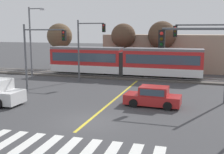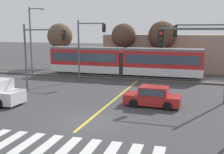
{
  "view_description": "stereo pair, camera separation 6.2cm",
  "coord_description": "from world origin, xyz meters",
  "px_view_note": "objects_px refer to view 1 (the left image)",
  "views": [
    {
      "loc": [
        6.43,
        -15.72,
        5.7
      ],
      "look_at": [
        -0.72,
        7.68,
        1.6
      ],
      "focal_mm": 45.0,
      "sensor_mm": 36.0,
      "label": 1
    },
    {
      "loc": [
        6.48,
        -15.7,
        5.7
      ],
      "look_at": [
        -0.72,
        7.68,
        1.6
      ],
      "focal_mm": 45.0,
      "sensor_mm": 36.0,
      "label": 2
    }
  ],
  "objects_px": {
    "sedan_crossing": "(153,97)",
    "traffic_light_mid_right": "(209,48)",
    "traffic_light_far_left": "(87,42)",
    "traffic_light_mid_left": "(39,48)",
    "street_lamp_west": "(32,38)",
    "traffic_light_near_right": "(208,63)",
    "bare_tree_west": "(123,36)",
    "bare_tree_east": "(162,36)",
    "bare_tree_far_west": "(60,36)",
    "light_rail_tram": "(124,61)"
  },
  "relations": [
    {
      "from": "bare_tree_west",
      "to": "traffic_light_near_right",
      "type": "bearing_deg",
      "value": -66.0
    },
    {
      "from": "bare_tree_far_west",
      "to": "bare_tree_east",
      "type": "bearing_deg",
      "value": -1.05
    },
    {
      "from": "traffic_light_mid_left",
      "to": "street_lamp_west",
      "type": "bearing_deg",
      "value": 126.37
    },
    {
      "from": "traffic_light_mid_right",
      "to": "traffic_light_mid_left",
      "type": "bearing_deg",
      "value": -176.92
    },
    {
      "from": "traffic_light_mid_left",
      "to": "traffic_light_near_right",
      "type": "distance_m",
      "value": 16.39
    },
    {
      "from": "bare_tree_far_west",
      "to": "bare_tree_west",
      "type": "height_order",
      "value": "bare_tree_far_west"
    },
    {
      "from": "traffic_light_far_left",
      "to": "traffic_light_mid_left",
      "type": "distance_m",
      "value": 6.88
    },
    {
      "from": "traffic_light_mid_right",
      "to": "bare_tree_west",
      "type": "distance_m",
      "value": 18.13
    },
    {
      "from": "traffic_light_far_left",
      "to": "traffic_light_mid_left",
      "type": "xyz_separation_m",
      "value": [
        -2.01,
        -6.57,
        -0.33
      ]
    },
    {
      "from": "street_lamp_west",
      "to": "bare_tree_east",
      "type": "distance_m",
      "value": 16.73
    },
    {
      "from": "traffic_light_mid_left",
      "to": "bare_tree_east",
      "type": "height_order",
      "value": "bare_tree_east"
    },
    {
      "from": "traffic_light_near_right",
      "to": "bare_tree_far_west",
      "type": "relative_size",
      "value": 0.95
    },
    {
      "from": "street_lamp_west",
      "to": "bare_tree_far_west",
      "type": "height_order",
      "value": "street_lamp_west"
    },
    {
      "from": "light_rail_tram",
      "to": "traffic_light_far_left",
      "type": "relative_size",
      "value": 2.72
    },
    {
      "from": "traffic_light_mid_right",
      "to": "street_lamp_west",
      "type": "relative_size",
      "value": 0.79
    },
    {
      "from": "sedan_crossing",
      "to": "traffic_light_mid_right",
      "type": "bearing_deg",
      "value": 32.74
    },
    {
      "from": "light_rail_tram",
      "to": "traffic_light_far_left",
      "type": "distance_m",
      "value": 5.55
    },
    {
      "from": "bare_tree_east",
      "to": "traffic_light_mid_left",
      "type": "bearing_deg",
      "value": -120.28
    },
    {
      "from": "sedan_crossing",
      "to": "bare_tree_east",
      "type": "height_order",
      "value": "bare_tree_east"
    },
    {
      "from": "street_lamp_west",
      "to": "bare_tree_far_west",
      "type": "xyz_separation_m",
      "value": [
        -0.83,
        8.72,
        0.04
      ]
    },
    {
      "from": "traffic_light_far_left",
      "to": "bare_tree_far_west",
      "type": "distance_m",
      "value": 12.42
    },
    {
      "from": "light_rail_tram",
      "to": "bare_tree_far_west",
      "type": "height_order",
      "value": "bare_tree_far_west"
    },
    {
      "from": "traffic_light_mid_left",
      "to": "sedan_crossing",
      "type": "bearing_deg",
      "value": -9.2
    },
    {
      "from": "light_rail_tram",
      "to": "sedan_crossing",
      "type": "bearing_deg",
      "value": -65.75
    },
    {
      "from": "traffic_light_mid_right",
      "to": "street_lamp_west",
      "type": "xyz_separation_m",
      "value": [
        -19.92,
        6.42,
        0.42
      ]
    },
    {
      "from": "traffic_light_near_right",
      "to": "traffic_light_mid_left",
      "type": "bearing_deg",
      "value": 150.74
    },
    {
      "from": "light_rail_tram",
      "to": "bare_tree_far_west",
      "type": "bearing_deg",
      "value": 154.08
    },
    {
      "from": "street_lamp_west",
      "to": "traffic_light_near_right",
      "type": "bearing_deg",
      "value": -37.82
    },
    {
      "from": "traffic_light_far_left",
      "to": "traffic_light_mid_left",
      "type": "bearing_deg",
      "value": -107.03
    },
    {
      "from": "traffic_light_far_left",
      "to": "street_lamp_west",
      "type": "height_order",
      "value": "street_lamp_west"
    },
    {
      "from": "light_rail_tram",
      "to": "bare_tree_west",
      "type": "distance_m",
      "value": 5.9
    },
    {
      "from": "bare_tree_east",
      "to": "street_lamp_west",
      "type": "bearing_deg",
      "value": -149.69
    },
    {
      "from": "traffic_light_near_right",
      "to": "bare_tree_far_west",
      "type": "xyz_separation_m",
      "value": [
        -20.44,
        23.94,
        0.68
      ]
    },
    {
      "from": "light_rail_tram",
      "to": "traffic_light_mid_left",
      "type": "distance_m",
      "value": 11.83
    },
    {
      "from": "light_rail_tram",
      "to": "traffic_light_far_left",
      "type": "xyz_separation_m",
      "value": [
        -3.22,
        -3.83,
        2.4
      ]
    },
    {
      "from": "sedan_crossing",
      "to": "bare_tree_east",
      "type": "bearing_deg",
      "value": 95.13
    },
    {
      "from": "bare_tree_far_west",
      "to": "bare_tree_west",
      "type": "relative_size",
      "value": 1.01
    },
    {
      "from": "light_rail_tram",
      "to": "traffic_light_near_right",
      "type": "xyz_separation_m",
      "value": [
        9.07,
        -18.42,
        2.07
      ]
    },
    {
      "from": "traffic_light_mid_left",
      "to": "traffic_light_far_left",
      "type": "bearing_deg",
      "value": 72.97
    },
    {
      "from": "traffic_light_near_right",
      "to": "bare_tree_east",
      "type": "distance_m",
      "value": 24.24
    },
    {
      "from": "traffic_light_mid_right",
      "to": "bare_tree_east",
      "type": "bearing_deg",
      "value": 110.23
    },
    {
      "from": "sedan_crossing",
      "to": "traffic_light_mid_right",
      "type": "relative_size",
      "value": 0.65
    },
    {
      "from": "sedan_crossing",
      "to": "traffic_light_mid_right",
      "type": "height_order",
      "value": "traffic_light_mid_right"
    },
    {
      "from": "traffic_light_mid_left",
      "to": "street_lamp_west",
      "type": "xyz_separation_m",
      "value": [
        -5.31,
        7.21,
        0.65
      ]
    },
    {
      "from": "traffic_light_mid_left",
      "to": "traffic_light_mid_right",
      "type": "bearing_deg",
      "value": 3.08
    },
    {
      "from": "sedan_crossing",
      "to": "bare_tree_east",
      "type": "xyz_separation_m",
      "value": [
        -1.56,
        17.38,
        4.29
      ]
    },
    {
      "from": "traffic_light_far_left",
      "to": "traffic_light_mid_right",
      "type": "bearing_deg",
      "value": -24.66
    },
    {
      "from": "street_lamp_west",
      "to": "traffic_light_mid_right",
      "type": "bearing_deg",
      "value": -17.86
    },
    {
      "from": "bare_tree_west",
      "to": "bare_tree_east",
      "type": "xyz_separation_m",
      "value": [
        5.26,
        0.26,
        0.09
      ]
    },
    {
      "from": "traffic_light_far_left",
      "to": "light_rail_tram",
      "type": "bearing_deg",
      "value": 49.95
    }
  ]
}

